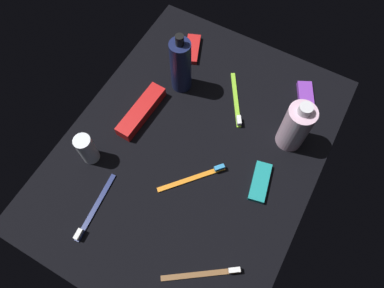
{
  "coord_description": "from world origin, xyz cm",
  "views": [
    {
      "loc": [
        33.92,
        18.85,
        83.82
      ],
      "look_at": [
        0.0,
        0.0,
        3.0
      ],
      "focal_mm": 32.81,
      "sensor_mm": 36.0,
      "label": 1
    }
  ],
  "objects_px": {
    "snack_bar_teal": "(260,183)",
    "toothbrush_navy": "(93,210)",
    "deodorant_stick": "(87,149)",
    "toothbrush_lime": "(236,102)",
    "toothpaste_box_red": "(141,111)",
    "snack_bar_red": "(192,49)",
    "lotion_bottle": "(181,66)",
    "toothbrush_orange": "(196,177)",
    "snack_bar_purple": "(306,98)",
    "toothbrush_brown": "(206,274)",
    "bodywash_bottle": "(296,126)"
  },
  "relations": [
    {
      "from": "lotion_bottle",
      "to": "toothbrush_navy",
      "type": "height_order",
      "value": "lotion_bottle"
    },
    {
      "from": "toothbrush_lime",
      "to": "toothbrush_brown",
      "type": "relative_size",
      "value": 1.03
    },
    {
      "from": "deodorant_stick",
      "to": "toothbrush_lime",
      "type": "xyz_separation_m",
      "value": [
        -0.33,
        0.26,
        -0.04
      ]
    },
    {
      "from": "deodorant_stick",
      "to": "toothbrush_lime",
      "type": "distance_m",
      "value": 0.42
    },
    {
      "from": "toothbrush_navy",
      "to": "snack_bar_red",
      "type": "distance_m",
      "value": 0.55
    },
    {
      "from": "snack_bar_purple",
      "to": "toothbrush_navy",
      "type": "bearing_deg",
      "value": -57.41
    },
    {
      "from": "toothpaste_box_red",
      "to": "snack_bar_teal",
      "type": "bearing_deg",
      "value": 88.48
    },
    {
      "from": "toothbrush_brown",
      "to": "toothpaste_box_red",
      "type": "bearing_deg",
      "value": -128.84
    },
    {
      "from": "toothbrush_navy",
      "to": "toothbrush_lime",
      "type": "bearing_deg",
      "value": 159.44
    },
    {
      "from": "toothbrush_brown",
      "to": "snack_bar_teal",
      "type": "relative_size",
      "value": 1.49
    },
    {
      "from": "toothbrush_brown",
      "to": "toothpaste_box_red",
      "type": "height_order",
      "value": "toothpaste_box_red"
    },
    {
      "from": "deodorant_stick",
      "to": "snack_bar_red",
      "type": "height_order",
      "value": "deodorant_stick"
    },
    {
      "from": "lotion_bottle",
      "to": "snack_bar_purple",
      "type": "relative_size",
      "value": 1.9
    },
    {
      "from": "deodorant_stick",
      "to": "toothbrush_orange",
      "type": "xyz_separation_m",
      "value": [
        -0.08,
        0.26,
        -0.04
      ]
    },
    {
      "from": "bodywash_bottle",
      "to": "snack_bar_teal",
      "type": "height_order",
      "value": "bodywash_bottle"
    },
    {
      "from": "lotion_bottle",
      "to": "toothpaste_box_red",
      "type": "bearing_deg",
      "value": -18.52
    },
    {
      "from": "snack_bar_purple",
      "to": "snack_bar_teal",
      "type": "height_order",
      "value": "same"
    },
    {
      "from": "deodorant_stick",
      "to": "toothbrush_orange",
      "type": "relative_size",
      "value": 0.68
    },
    {
      "from": "lotion_bottle",
      "to": "toothbrush_orange",
      "type": "bearing_deg",
      "value": 36.86
    },
    {
      "from": "lotion_bottle",
      "to": "snack_bar_teal",
      "type": "relative_size",
      "value": 1.9
    },
    {
      "from": "snack_bar_red",
      "to": "deodorant_stick",
      "type": "bearing_deg",
      "value": -29.22
    },
    {
      "from": "lotion_bottle",
      "to": "toothbrush_orange",
      "type": "distance_m",
      "value": 0.3
    },
    {
      "from": "bodywash_bottle",
      "to": "snack_bar_teal",
      "type": "relative_size",
      "value": 1.6
    },
    {
      "from": "snack_bar_purple",
      "to": "snack_bar_teal",
      "type": "bearing_deg",
      "value": -28.27
    },
    {
      "from": "toothbrush_orange",
      "to": "toothpaste_box_red",
      "type": "xyz_separation_m",
      "value": [
        -0.09,
        -0.22,
        0.01
      ]
    },
    {
      "from": "lotion_bottle",
      "to": "toothbrush_navy",
      "type": "xyz_separation_m",
      "value": [
        0.43,
        -0.0,
        -0.08
      ]
    },
    {
      "from": "toothbrush_navy",
      "to": "toothbrush_brown",
      "type": "bearing_deg",
      "value": 90.99
    },
    {
      "from": "deodorant_stick",
      "to": "snack_bar_teal",
      "type": "relative_size",
      "value": 0.93
    },
    {
      "from": "toothbrush_lime",
      "to": "toothbrush_brown",
      "type": "distance_m",
      "value": 0.46
    },
    {
      "from": "toothpaste_box_red",
      "to": "toothbrush_brown",
      "type": "bearing_deg",
      "value": 53.92
    },
    {
      "from": "toothbrush_orange",
      "to": "snack_bar_red",
      "type": "relative_size",
      "value": 1.38
    },
    {
      "from": "bodywash_bottle",
      "to": "toothbrush_navy",
      "type": "distance_m",
      "value": 0.54
    },
    {
      "from": "toothbrush_navy",
      "to": "toothbrush_brown",
      "type": "xyz_separation_m",
      "value": [
        -0.01,
        0.31,
        0.0
      ]
    },
    {
      "from": "bodywash_bottle",
      "to": "toothbrush_navy",
      "type": "bearing_deg",
      "value": -39.63
    },
    {
      "from": "toothbrush_lime",
      "to": "snack_bar_purple",
      "type": "bearing_deg",
      "value": 122.88
    },
    {
      "from": "toothbrush_lime",
      "to": "snack_bar_purple",
      "type": "relative_size",
      "value": 1.54
    },
    {
      "from": "toothbrush_orange",
      "to": "snack_bar_purple",
      "type": "xyz_separation_m",
      "value": [
        -0.36,
        0.16,
        0.0
      ]
    },
    {
      "from": "snack_bar_teal",
      "to": "toothbrush_navy",
      "type": "bearing_deg",
      "value": -63.29
    },
    {
      "from": "deodorant_stick",
      "to": "snack_bar_red",
      "type": "xyz_separation_m",
      "value": [
        -0.44,
        0.06,
        -0.04
      ]
    },
    {
      "from": "bodywash_bottle",
      "to": "toothpaste_box_red",
      "type": "distance_m",
      "value": 0.41
    },
    {
      "from": "bodywash_bottle",
      "to": "toothbrush_orange",
      "type": "distance_m",
      "value": 0.28
    },
    {
      "from": "toothbrush_orange",
      "to": "toothbrush_brown",
      "type": "xyz_separation_m",
      "value": [
        0.19,
        0.13,
        0.0
      ]
    },
    {
      "from": "lotion_bottle",
      "to": "toothbrush_lime",
      "type": "xyz_separation_m",
      "value": [
        -0.02,
        0.17,
        -0.08
      ]
    },
    {
      "from": "lotion_bottle",
      "to": "toothbrush_brown",
      "type": "distance_m",
      "value": 0.53
    },
    {
      "from": "toothbrush_brown",
      "to": "lotion_bottle",
      "type": "bearing_deg",
      "value": -144.21
    },
    {
      "from": "lotion_bottle",
      "to": "toothbrush_brown",
      "type": "height_order",
      "value": "lotion_bottle"
    },
    {
      "from": "toothpaste_box_red",
      "to": "snack_bar_red",
      "type": "distance_m",
      "value": 0.26
    },
    {
      "from": "bodywash_bottle",
      "to": "toothbrush_lime",
      "type": "distance_m",
      "value": 0.19
    },
    {
      "from": "toothbrush_orange",
      "to": "toothbrush_lime",
      "type": "height_order",
      "value": "same"
    },
    {
      "from": "bodywash_bottle",
      "to": "toothpaste_box_red",
      "type": "bearing_deg",
      "value": -72.25
    }
  ]
}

